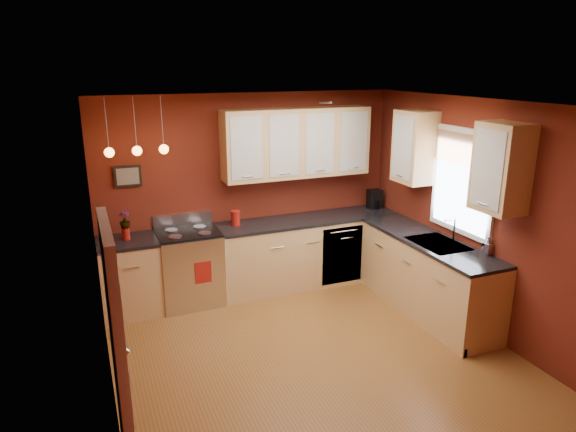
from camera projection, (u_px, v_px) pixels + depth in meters
name	position (u px, v px, depth m)	size (l,w,h in m)	color
floor	(316.00, 358.00, 5.36)	(4.20, 4.20, 0.00)	brown
ceiling	(320.00, 104.00, 4.62)	(4.00, 4.20, 0.02)	beige
wall_back	(250.00, 192.00, 6.85)	(4.00, 0.02, 2.60)	maroon
wall_front	(467.00, 346.00, 3.13)	(4.00, 0.02, 2.60)	maroon
wall_left	(101.00, 271.00, 4.26)	(0.02, 4.20, 2.60)	maroon
wall_right	(480.00, 218.00, 5.72)	(0.02, 4.20, 2.60)	maroon
base_cabinets_back_left	(130.00, 278.00, 6.23)	(0.70, 0.60, 0.90)	tan
base_cabinets_back_right	(309.00, 252.00, 7.09)	(2.54, 0.60, 0.90)	tan
base_cabinets_right	(427.00, 277.00, 6.25)	(0.60, 2.10, 0.90)	tan
counter_back_left	(127.00, 242.00, 6.09)	(0.70, 0.62, 0.04)	black
counter_back_right	(309.00, 219.00, 6.96)	(2.54, 0.62, 0.04)	black
counter_right	(430.00, 241.00, 6.12)	(0.62, 2.10, 0.04)	black
gas_range	(190.00, 267.00, 6.48)	(0.76, 0.64, 1.11)	silver
dishwasher_front	(342.00, 255.00, 6.97)	(0.60, 0.02, 0.80)	silver
sink	(438.00, 245.00, 5.98)	(0.50, 0.70, 0.33)	#96969B
window	(463.00, 178.00, 5.86)	(0.06, 1.02, 1.22)	white
door_left_wall	(121.00, 376.00, 3.29)	(0.12, 0.82, 2.05)	white
upper_cabinets_back	(297.00, 143.00, 6.73)	(2.00, 0.35, 0.90)	tan
upper_cabinets_right	(453.00, 156.00, 5.76)	(0.35, 1.95, 0.90)	tan
wall_picture	(128.00, 176.00, 6.17)	(0.32, 0.03, 0.26)	black
pendant_lights	(137.00, 150.00, 5.81)	(0.71, 0.11, 0.66)	#96969B
red_canister	(236.00, 218.00, 6.62)	(0.13, 0.13, 0.19)	#A11811
red_vase	(126.00, 234.00, 6.09)	(0.09, 0.09, 0.15)	#A11811
flowers	(125.00, 220.00, 6.04)	(0.13, 0.13, 0.22)	#A11811
coffee_maker	(375.00, 200.00, 7.40)	(0.20, 0.19, 0.27)	black
soap_pump	(488.00, 246.00, 5.58)	(0.09, 0.10, 0.21)	silver
dish_towel	(203.00, 272.00, 6.21)	(0.20, 0.01, 0.27)	#A11811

